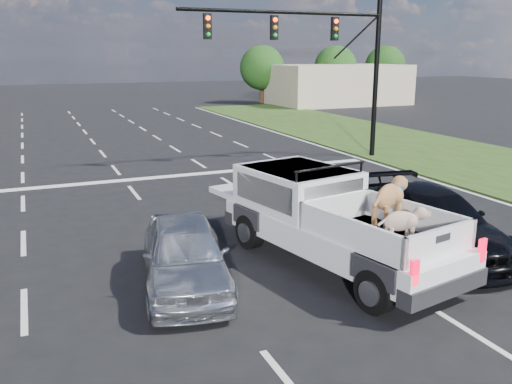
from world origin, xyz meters
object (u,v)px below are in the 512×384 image
Objects in this scene: pickup_truck at (330,218)px; black_coupe at (431,221)px; silver_sedan at (185,254)px; traffic_signal at (330,50)px.

pickup_truck is 2.64m from black_coupe.
pickup_truck is at bearing -177.76° from black_coupe.
silver_sedan is at bearing 169.60° from pickup_truck.
pickup_truck is 1.53× the size of silver_sedan.
pickup_truck is (-6.03, -10.54, -3.69)m from traffic_signal.
pickup_truck is at bearing -119.77° from traffic_signal.
black_coupe is at bearing -107.52° from traffic_signal.
pickup_truck is 3.38m from silver_sedan.
traffic_signal is 14.73m from silver_sedan.
traffic_signal is at bearing 59.35° from silver_sedan.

